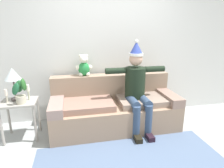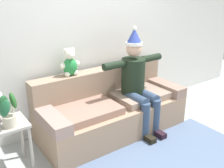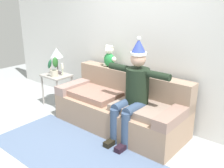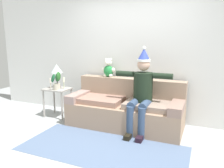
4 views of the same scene
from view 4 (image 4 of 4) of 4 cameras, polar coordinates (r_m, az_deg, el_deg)
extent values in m
plane|color=#9CA1A2|center=(3.52, -2.36, -16.14)|extent=(10.00, 10.00, 0.00)
cube|color=silver|center=(4.59, 5.92, 7.78)|extent=(7.00, 0.10, 2.70)
cube|color=#9B7D65|center=(4.27, 3.31, -7.96)|extent=(2.14, 0.88, 0.44)
cube|color=gray|center=(4.45, 4.78, -1.34)|extent=(2.14, 0.24, 0.44)
cube|color=gray|center=(4.59, -8.00, -2.90)|extent=(0.22, 0.88, 0.15)
cube|color=gray|center=(3.98, 16.52, -5.45)|extent=(0.22, 0.88, 0.15)
cube|color=#926E5F|center=(4.33, -2.89, -3.98)|extent=(0.86, 0.62, 0.10)
cube|color=gray|center=(4.01, 9.61, -5.34)|extent=(0.86, 0.62, 0.10)
cylinder|color=black|center=(4.00, 7.97, -0.77)|extent=(0.34, 0.34, 0.52)
sphere|color=tan|center=(3.94, 8.13, 4.94)|extent=(0.22, 0.22, 0.22)
cylinder|color=white|center=(3.93, 8.16, 6.05)|extent=(0.23, 0.23, 0.04)
cone|color=#3042A1|center=(3.92, 8.20, 7.65)|extent=(0.21, 0.21, 0.20)
sphere|color=white|center=(3.92, 8.24, 9.11)|extent=(0.06, 0.06, 0.06)
cylinder|color=#334663|center=(3.90, 5.67, -4.95)|extent=(0.14, 0.40, 0.14)
cylinder|color=#334663|center=(3.81, 4.67, -9.61)|extent=(0.13, 0.13, 0.54)
cube|color=black|center=(3.82, 4.22, -13.21)|extent=(0.10, 0.24, 0.08)
cylinder|color=#334663|center=(3.85, 8.52, -5.24)|extent=(0.14, 0.40, 0.14)
cylinder|color=#334663|center=(3.75, 7.61, -9.99)|extent=(0.13, 0.13, 0.54)
cube|color=black|center=(3.77, 7.18, -13.64)|extent=(0.10, 0.24, 0.08)
cylinder|color=black|center=(4.06, 3.42, 2.65)|extent=(0.34, 0.10, 0.10)
cylinder|color=black|center=(3.89, 12.90, 2.01)|extent=(0.34, 0.10, 0.10)
ellipsoid|color=#24823E|center=(4.56, -0.92, 3.36)|extent=(0.20, 0.16, 0.24)
sphere|color=white|center=(4.54, -0.93, 5.61)|extent=(0.15, 0.15, 0.15)
sphere|color=white|center=(4.48, -1.24, 5.42)|extent=(0.07, 0.07, 0.07)
sphere|color=white|center=(4.55, -1.54, 6.29)|extent=(0.05, 0.05, 0.05)
sphere|color=white|center=(4.51, -0.32, 6.25)|extent=(0.05, 0.05, 0.05)
sphere|color=white|center=(4.60, -2.12, 3.80)|extent=(0.08, 0.08, 0.08)
sphere|color=white|center=(4.57, -1.76, 2.29)|extent=(0.08, 0.08, 0.08)
sphere|color=white|center=(4.51, 0.30, 3.67)|extent=(0.08, 0.08, 0.08)
sphere|color=white|center=(4.52, -0.38, 2.20)|extent=(0.08, 0.08, 0.08)
cube|color=#A19C96|center=(4.83, -13.90, -1.28)|extent=(0.52, 0.41, 0.03)
cylinder|color=#A19C96|center=(4.92, -17.14, -4.95)|extent=(0.04, 0.04, 0.59)
cylinder|color=#A19C96|center=(4.64, -12.74, -5.68)|extent=(0.04, 0.04, 0.59)
cylinder|color=#A19C96|center=(5.18, -14.62, -4.00)|extent=(0.04, 0.04, 0.59)
cylinder|color=#A19C96|center=(4.92, -10.33, -4.63)|extent=(0.04, 0.04, 0.59)
cylinder|color=#4B4140|center=(4.92, -13.83, -0.70)|extent=(0.14, 0.14, 0.03)
cylinder|color=#4D423F|center=(4.89, -13.91, 1.14)|extent=(0.02, 0.02, 0.29)
cone|color=silver|center=(4.86, -14.04, 3.87)|extent=(0.24, 0.24, 0.18)
cylinder|color=#BFB69F|center=(4.71, -13.98, -0.67)|extent=(0.14, 0.14, 0.12)
ellipsoid|color=#245924|center=(4.62, -13.57, 2.01)|extent=(0.10, 0.14, 0.20)
ellipsoid|color=#22562E|center=(4.74, -13.79, 1.68)|extent=(0.13, 0.10, 0.19)
ellipsoid|color=#1E5A36|center=(4.65, -14.88, 1.45)|extent=(0.17, 0.12, 0.21)
cylinder|color=beige|center=(4.89, -15.45, -0.37)|extent=(0.02, 0.02, 0.11)
cylinder|color=white|center=(4.87, -15.52, 0.85)|extent=(0.04, 0.04, 0.10)
cylinder|color=beige|center=(4.76, -12.25, -0.34)|extent=(0.02, 0.02, 0.14)
cylinder|color=white|center=(4.74, -12.31, 1.09)|extent=(0.04, 0.04, 0.10)
cube|color=slate|center=(3.51, -2.46, -16.17)|extent=(2.50, 1.13, 0.01)
camera|label=1|loc=(2.21, -44.66, 9.58)|focal=30.19mm
camera|label=2|loc=(3.51, -50.92, 13.70)|focal=41.69mm
camera|label=3|loc=(1.34, 74.16, 19.97)|focal=40.75mm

